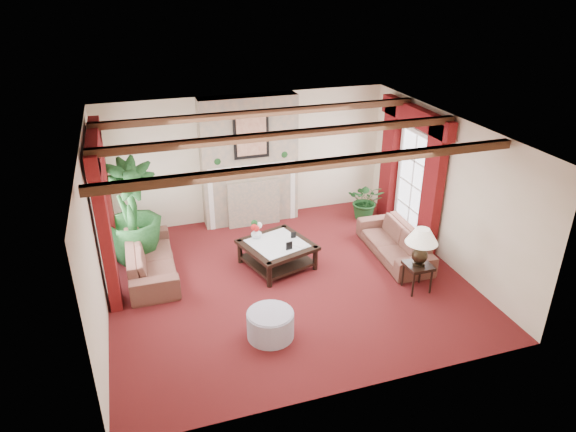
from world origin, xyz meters
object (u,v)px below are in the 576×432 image
object	(u,v)px
sofa_left	(150,254)
potted_palm	(134,232)
sofa_right	(395,237)
side_table	(417,277)
ottoman	(270,325)
coffee_table	(277,255)

from	to	relation	value
sofa_left	potted_palm	xyz separation A→B (m)	(-0.23, 0.66, 0.13)
sofa_right	potted_palm	bearing A→B (deg)	-104.21
side_table	ottoman	size ratio (longest dim) A/B	0.71
sofa_left	coffee_table	xyz separation A→B (m)	(2.21, -0.44, -0.17)
sofa_right	side_table	bearing A→B (deg)	-7.15
side_table	potted_palm	bearing A→B (deg)	150.05
potted_palm	coffee_table	bearing A→B (deg)	-24.43
sofa_left	potted_palm	size ratio (longest dim) A/B	0.99
ottoman	sofa_right	bearing A→B (deg)	28.78
potted_palm	coffee_table	size ratio (longest dim) A/B	1.84
sofa_right	potted_palm	size ratio (longest dim) A/B	0.93
sofa_left	side_table	distance (m)	4.65
sofa_right	side_table	distance (m)	1.19
potted_palm	side_table	bearing A→B (deg)	-29.95
sofa_left	coffee_table	distance (m)	2.26
sofa_left	ottoman	world-z (taller)	sofa_left
sofa_left	ottoman	xyz separation A→B (m)	(1.54, -2.34, -0.20)
side_table	ottoman	world-z (taller)	side_table
ottoman	sofa_left	bearing A→B (deg)	123.36
side_table	sofa_left	bearing A→B (deg)	155.76
sofa_right	coffee_table	xyz separation A→B (m)	(-2.23, 0.30, -0.15)
potted_palm	sofa_right	bearing A→B (deg)	-16.82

